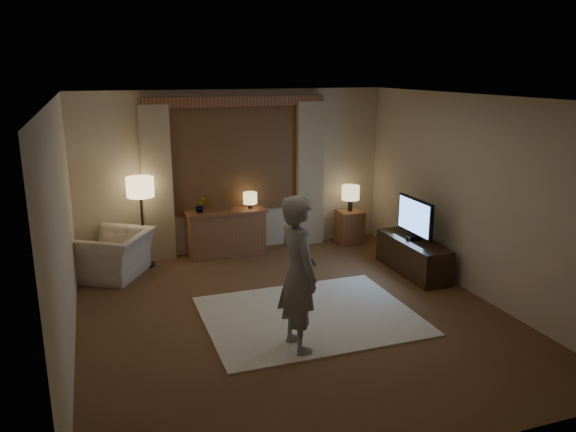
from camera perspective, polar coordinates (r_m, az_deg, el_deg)
name	(u,v)px	position (r m, az deg, el deg)	size (l,w,h in m)	color
room	(280,200)	(6.95, -0.83, 1.66)	(5.04, 5.54, 2.64)	brown
rug	(309,316)	(6.91, 2.18, -10.08)	(2.50, 2.00, 0.02)	white
sideboard	(227,234)	(9.01, -6.26, -1.83)	(1.20, 0.40, 0.70)	brown
picture_frame	(226,207)	(8.89, -6.34, 0.95)	(0.16, 0.02, 0.20)	brown
plant	(200,206)	(8.80, -8.88, 1.05)	(0.17, 0.13, 0.30)	#999999
table_lamp_sideboard	(250,199)	(8.96, -3.87, 1.76)	(0.22, 0.22, 0.30)	black
floor_lamp	(140,192)	(8.53, -14.77, 2.37)	(0.40, 0.40, 1.37)	black
armchair	(115,255)	(8.43, -17.15, -3.78)	(1.00, 0.87, 0.65)	beige
side_table	(350,227)	(9.67, 6.27, -1.10)	(0.40, 0.40, 0.56)	brown
table_lamp_side	(351,193)	(9.53, 6.37, 2.30)	(0.30, 0.30, 0.44)	black
tv_stand	(413,256)	(8.42, 12.56, -4.03)	(0.45, 1.40, 0.50)	black
tv	(415,217)	(8.25, 12.78, -0.14)	(0.21, 0.85, 0.62)	black
person	(298,273)	(5.84, 1.03, -5.85)	(0.61, 0.40, 1.67)	gray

